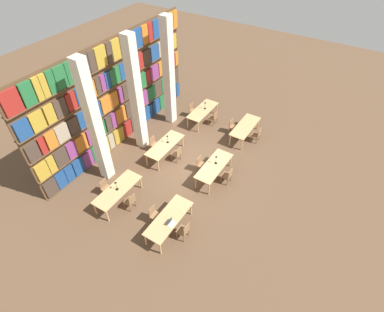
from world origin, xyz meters
The scene contains 28 objects.
ground_plane centered at (0.00, 0.00, 0.00)m, with size 40.00×40.00×0.00m, color brown.
bookshelf_bank centered at (-0.01, 4.25, 2.67)m, with size 10.67×0.35×5.50m.
pillar_left centered at (-2.68, 3.01, 3.00)m, with size 0.48×0.48×6.00m.
pillar_center centered at (0.00, 3.01, 3.00)m, with size 0.48×0.48×6.00m.
pillar_right centered at (2.68, 3.01, 3.00)m, with size 0.48×0.48×6.00m.
reading_table_0 centered at (-3.61, -1.32, 0.68)m, with size 2.33×0.87×0.75m.
chair_0 centered at (-3.63, -2.04, 0.46)m, with size 0.42×0.40×0.86m.
chair_1 centered at (-3.63, -0.60, 0.46)m, with size 0.42×0.40×0.86m.
laptop centered at (-3.80, -1.56, 0.79)m, with size 0.32×0.22×0.21m.
reading_table_1 centered at (-0.07, -1.41, 0.68)m, with size 2.33×0.87×0.75m.
chair_2 centered at (-0.05, -2.13, 0.46)m, with size 0.42×0.40×0.86m.
chair_3 centered at (-0.05, -0.69, 0.46)m, with size 0.42×0.40×0.86m.
desk_lamp_0 centered at (0.10, -1.40, 1.07)m, with size 0.14×0.14×0.47m.
reading_table_2 centered at (3.52, -1.36, 0.68)m, with size 2.33×0.87×0.75m.
chair_4 centered at (3.52, -2.07, 0.46)m, with size 0.42×0.40×0.86m.
chair_5 centered at (3.52, -0.64, 0.46)m, with size 0.42×0.40×0.86m.
reading_table_3 centered at (-3.58, 1.43, 0.68)m, with size 2.33×0.87×0.75m.
chair_6 centered at (-3.61, 0.71, 0.46)m, with size 0.42×0.40×0.86m.
chair_7 centered at (-3.61, 2.14, 0.46)m, with size 0.42×0.40×0.86m.
desk_lamp_1 centered at (-3.59, 1.43, 1.08)m, with size 0.14×0.14×0.48m.
reading_table_4 centered at (-0.06, 1.44, 0.68)m, with size 2.33×0.87×0.75m.
chair_8 centered at (-0.05, 0.72, 0.46)m, with size 0.42×0.40×0.86m.
chair_9 centered at (-0.05, 2.16, 0.46)m, with size 0.42×0.40×0.86m.
desk_lamp_2 centered at (0.14, 1.41, 1.07)m, with size 0.14×0.14×0.47m.
reading_table_5 centered at (3.63, 1.40, 0.68)m, with size 2.33×0.87×0.75m.
chair_10 centered at (3.66, 0.68, 0.46)m, with size 0.42×0.40×0.86m.
chair_11 centered at (3.66, 2.12, 0.46)m, with size 0.42×0.40×0.86m.
desk_lamp_3 centered at (3.80, 1.36, 1.06)m, with size 0.14×0.14×0.45m.
Camera 1 is at (-9.09, -5.84, 10.55)m, focal length 28.00 mm.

